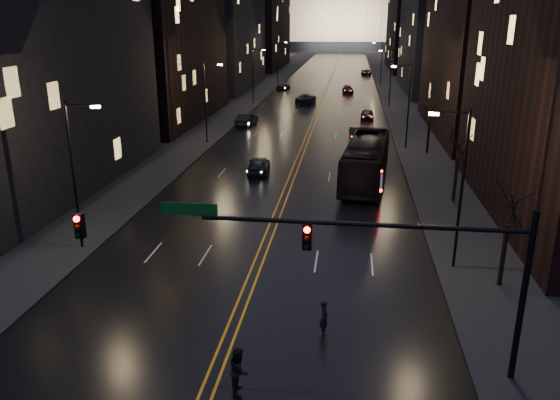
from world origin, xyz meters
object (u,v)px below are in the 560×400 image
(bus, at_px, (366,161))
(pedestrian_b, at_px, (239,370))
(receding_car_a, at_px, (357,134))
(traffic_signal, at_px, (371,252))
(oncoming_car_a, at_px, (258,165))
(oncoming_car_b, at_px, (247,120))
(pedestrian_a, at_px, (324,318))

(bus, xyz_separation_m, pedestrian_b, (-5.21, -28.89, -0.93))
(receding_car_a, bearing_deg, traffic_signal, -95.14)
(oncoming_car_a, bearing_deg, receding_car_a, -123.81)
(receding_car_a, bearing_deg, oncoming_car_a, -124.61)
(oncoming_car_b, relative_size, pedestrian_a, 3.01)
(pedestrian_a, relative_size, pedestrian_b, 0.88)
(receding_car_a, xyz_separation_m, pedestrian_a, (-1.61, -42.07, 0.14))
(traffic_signal, height_order, oncoming_car_b, traffic_signal)
(oncoming_car_a, relative_size, pedestrian_a, 2.80)
(traffic_signal, bearing_deg, receding_car_a, 90.21)
(oncoming_car_b, xyz_separation_m, receding_car_a, (14.25, -6.70, -0.14))
(oncoming_car_a, distance_m, oncoming_car_b, 23.25)
(bus, xyz_separation_m, oncoming_car_a, (-9.59, 1.61, -1.09))
(oncoming_car_a, relative_size, pedestrian_b, 2.45)
(bus, distance_m, pedestrian_a, 24.66)
(oncoming_car_a, xyz_separation_m, receding_car_a, (8.92, 15.93, -0.11))
(traffic_signal, xyz_separation_m, receding_car_a, (-0.16, 44.43, -4.42))
(traffic_signal, relative_size, receding_car_a, 4.16)
(oncoming_car_b, distance_m, pedestrian_b, 54.00)
(receding_car_a, distance_m, pedestrian_a, 42.10)
(pedestrian_b, bearing_deg, oncoming_car_a, -0.60)
(traffic_signal, distance_m, pedestrian_b, 6.59)
(oncoming_car_a, height_order, pedestrian_b, pedestrian_b)
(traffic_signal, distance_m, pedestrian_a, 5.19)
(oncoming_car_a, distance_m, pedestrian_b, 30.81)
(oncoming_car_a, bearing_deg, oncoming_car_b, -81.32)
(traffic_signal, bearing_deg, bus, 88.92)
(receding_car_a, distance_m, pedestrian_b, 46.65)
(oncoming_car_b, height_order, receding_car_a, oncoming_car_b)
(bus, relative_size, oncoming_car_a, 2.90)
(oncoming_car_a, bearing_deg, bus, 165.94)
(oncoming_car_a, height_order, receding_car_a, oncoming_car_a)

